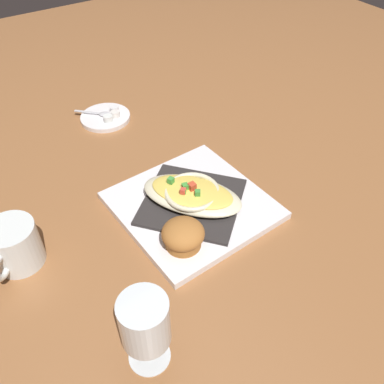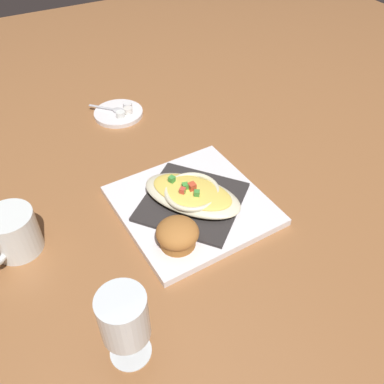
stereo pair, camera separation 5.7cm
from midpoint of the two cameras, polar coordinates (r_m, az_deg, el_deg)
ground_plane at (r=0.86m, az=1.89°, el=-2.29°), size 2.60×2.60×0.00m
square_plate at (r=0.85m, az=1.90°, el=-1.92°), size 0.30×0.30×0.02m
folded_napkin at (r=0.85m, az=1.92°, el=-1.37°), size 0.27×0.27×0.01m
gratin_dish at (r=0.83m, az=1.94°, el=-0.31°), size 0.23×0.21×0.05m
muffin at (r=0.76m, az=0.14°, el=-5.93°), size 0.08×0.08×0.05m
coffee_mug at (r=0.81m, az=-21.49°, el=-5.57°), size 0.10×0.10×0.09m
stemmed_glass at (r=0.60m, az=-6.54°, el=-17.26°), size 0.07×0.07×0.14m
creamer_saucer at (r=1.15m, az=-8.69°, el=10.63°), size 0.13×0.13×0.01m
spoon at (r=1.15m, az=-9.12°, el=11.11°), size 0.08×0.08×0.01m
creamer_cup_0 at (r=1.12m, az=-8.37°, el=10.49°), size 0.02×0.02×0.02m
creamer_cup_1 at (r=1.13m, az=-7.37°, el=11.02°), size 0.02×0.02×0.02m
creamer_cup_2 at (r=1.15m, az=-7.44°, el=11.69°), size 0.02×0.02×0.02m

